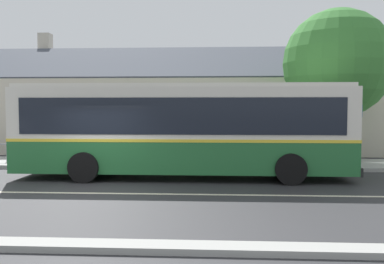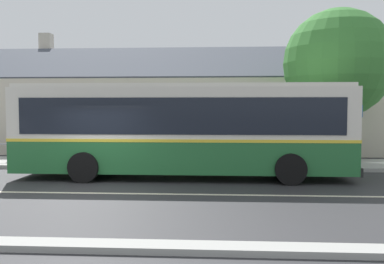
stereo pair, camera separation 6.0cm
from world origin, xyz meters
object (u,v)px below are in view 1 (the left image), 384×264
Objects in this scene: street_tree_primary at (338,64)px; bus_stop_sign at (357,128)px; bench_by_building at (63,152)px; transit_bus at (183,128)px.

bus_stop_sign is at bearing -79.30° from street_tree_primary.
bench_by_building is 12.15m from street_tree_primary.
bench_by_building is (-5.26, 2.63, -1.15)m from transit_bus.
bench_by_building is at bearing 177.41° from bus_stop_sign.
transit_bus is at bearing -26.55° from bench_by_building.
street_tree_primary reaches higher than transit_bus.
street_tree_primary is at bearing 100.70° from bus_stop_sign.
bus_stop_sign is at bearing 17.64° from transit_bus.
street_tree_primary is at bearing 5.77° from bench_by_building.
street_tree_primary is (11.51, 1.16, 3.71)m from bench_by_building.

